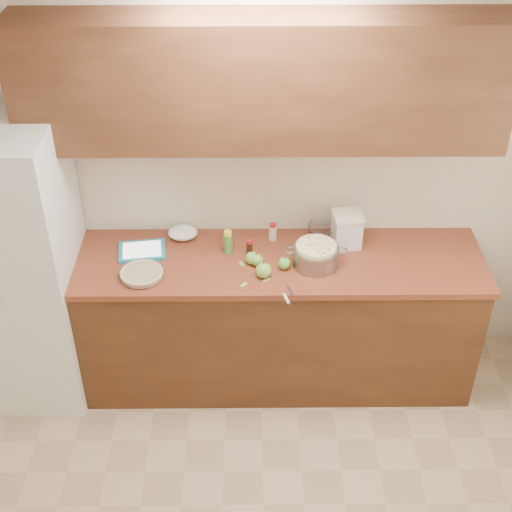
{
  "coord_description": "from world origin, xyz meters",
  "views": [
    {
      "loc": [
        -0.06,
        -1.91,
        3.39
      ],
      "look_at": [
        -0.03,
        1.43,
        0.98
      ],
      "focal_mm": 50.0,
      "sensor_mm": 36.0,
      "label": 1
    }
  ],
  "objects_px": {
    "pie": "(142,274)",
    "flour_canister": "(347,229)",
    "tablet": "(142,251)",
    "colander": "(316,255)"
  },
  "relations": [
    {
      "from": "colander",
      "to": "flour_canister",
      "type": "bearing_deg",
      "value": 45.59
    },
    {
      "from": "pie",
      "to": "flour_canister",
      "type": "bearing_deg",
      "value": 14.9
    },
    {
      "from": "flour_canister",
      "to": "tablet",
      "type": "relative_size",
      "value": 0.71
    },
    {
      "from": "colander",
      "to": "tablet",
      "type": "xyz_separation_m",
      "value": [
        -1.02,
        0.13,
        -0.06
      ]
    },
    {
      "from": "colander",
      "to": "tablet",
      "type": "distance_m",
      "value": 1.03
    },
    {
      "from": "pie",
      "to": "flour_canister",
      "type": "xyz_separation_m",
      "value": [
        1.2,
        0.32,
        0.09
      ]
    },
    {
      "from": "pie",
      "to": "colander",
      "type": "xyz_separation_m",
      "value": [
        1.0,
        0.11,
        0.04
      ]
    },
    {
      "from": "flour_canister",
      "to": "tablet",
      "type": "height_order",
      "value": "flour_canister"
    },
    {
      "from": "colander",
      "to": "pie",
      "type": "bearing_deg",
      "value": -173.48
    },
    {
      "from": "pie",
      "to": "colander",
      "type": "height_order",
      "value": "colander"
    }
  ]
}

